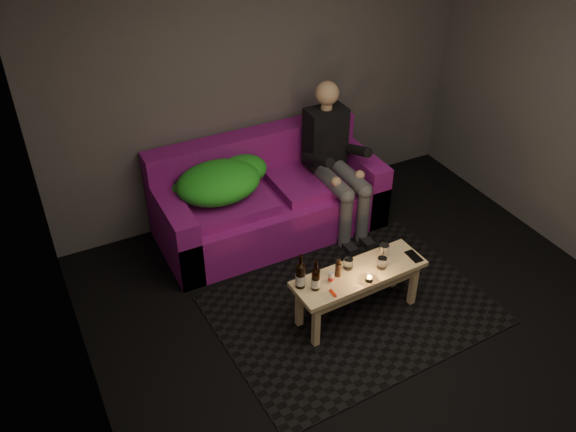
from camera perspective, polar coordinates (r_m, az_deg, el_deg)
name	(u,v)px	position (r m, az deg, el deg)	size (l,w,h in m)	color
floor	(398,354)	(4.58, 10.30, -12.59)	(4.50, 4.50, 0.00)	black
room	(382,122)	(3.88, 8.79, 8.66)	(4.50, 4.50, 4.50)	silver
rug	(352,309)	(4.85, 6.04, -8.65)	(2.08, 1.51, 0.01)	black
sofa	(267,200)	(5.48, -1.93, 1.52)	(1.99, 0.89, 0.85)	#781068
green_blanket	(222,180)	(5.16, -6.23, 3.36)	(0.87, 0.60, 0.30)	green
person	(334,157)	(5.39, 4.33, 5.56)	(0.36, 0.82, 1.33)	black
coffee_table	(359,280)	(4.59, 6.64, -5.93)	(1.05, 0.38, 0.42)	#DDB281
beer_bottle_a	(300,275)	(4.32, 1.17, -5.56)	(0.07, 0.07, 0.28)	black
beer_bottle_b	(316,279)	(4.31, 2.60, -5.89)	(0.06, 0.06, 0.25)	black
salt_shaker	(331,277)	(4.41, 4.04, -5.74)	(0.04, 0.04, 0.08)	silver
pepper_mill	(338,270)	(4.45, 4.70, -5.01)	(0.04, 0.04, 0.12)	black
tumbler_back	(348,264)	(4.54, 5.66, -4.45)	(0.07, 0.07, 0.09)	white
tealight	(369,278)	(4.46, 7.62, -5.78)	(0.06, 0.06, 0.05)	white
tumbler_front	(382,263)	(4.57, 8.78, -4.35)	(0.07, 0.07, 0.09)	white
steel_cup	(384,251)	(4.67, 8.95, -3.23)	(0.08, 0.08, 0.11)	silver
smartphone	(414,256)	(4.74, 11.69, -3.71)	(0.07, 0.15, 0.01)	black
red_lighter	(333,293)	(4.34, 4.22, -7.22)	(0.02, 0.08, 0.01)	red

